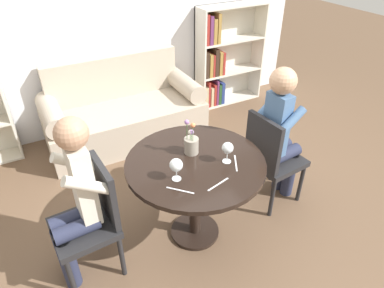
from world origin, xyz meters
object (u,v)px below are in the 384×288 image
at_px(wine_glass_right, 228,149).
at_px(flower_vase, 191,144).
at_px(bookshelf_right, 220,59).
at_px(person_left, 75,202).
at_px(wine_glass_left, 176,166).
at_px(chair_right, 271,156).
at_px(chair_left, 93,217).
at_px(person_right, 281,133).
at_px(couch, 124,114).

distance_m(wine_glass_right, flower_vase, 0.28).
bearing_deg(bookshelf_right, person_left, -140.65).
xyz_separation_m(bookshelf_right, wine_glass_left, (-1.68, -2.09, 0.24)).
bearing_deg(chair_right, chair_left, 84.08).
distance_m(chair_left, person_right, 1.64).
height_order(person_right, flower_vase, person_right).
xyz_separation_m(couch, bookshelf_right, (1.48, 0.27, 0.31)).
relative_size(couch, wine_glass_left, 10.79).
bearing_deg(chair_left, couch, 151.56).
distance_m(couch, person_left, 1.89).
relative_size(wine_glass_left, wine_glass_right, 1.01).
bearing_deg(wine_glass_right, person_left, 170.57).
relative_size(person_left, wine_glass_left, 7.87).
bearing_deg(person_left, chair_left, 92.25).
relative_size(bookshelf_right, wine_glass_right, 8.13).
height_order(chair_left, wine_glass_right, wine_glass_right).
bearing_deg(wine_glass_right, person_right, 14.40).
xyz_separation_m(bookshelf_right, person_left, (-2.33, -1.91, 0.06)).
bearing_deg(flower_vase, chair_right, -4.92).
height_order(chair_left, chair_right, same).
bearing_deg(couch, bookshelf_right, 10.25).
distance_m(chair_right, person_left, 1.64).
xyz_separation_m(wine_glass_right, flower_vase, (-0.17, 0.22, -0.03)).
distance_m(couch, chair_left, 1.82).
relative_size(person_left, wine_glass_right, 7.95).
relative_size(couch, person_left, 1.37).
bearing_deg(wine_glass_left, bookshelf_right, 51.14).
relative_size(person_right, flower_vase, 4.62).
height_order(bookshelf_right, wine_glass_right, bookshelf_right).
height_order(person_left, wine_glass_left, person_left).
distance_m(bookshelf_right, chair_left, 2.95).
bearing_deg(chair_left, person_left, -87.75).
relative_size(couch, bookshelf_right, 1.34).
bearing_deg(flower_vase, wine_glass_left, -136.29).
distance_m(chair_left, person_left, 0.21).
distance_m(couch, bookshelf_right, 1.53).
bearing_deg(wine_glass_left, person_left, 164.70).
bearing_deg(wine_glass_right, bookshelf_right, 58.50).
bearing_deg(couch, chair_left, -115.17).
bearing_deg(person_right, person_left, 84.88).
height_order(chair_left, wine_glass_left, wine_glass_left).
xyz_separation_m(person_left, person_right, (1.71, -0.01, 0.01)).
distance_m(bookshelf_right, chair_right, 2.06).
height_order(couch, bookshelf_right, bookshelf_right).
distance_m(person_left, wine_glass_right, 1.08).
bearing_deg(chair_right, person_left, 84.43).
relative_size(chair_right, wine_glass_left, 5.53).
xyz_separation_m(person_right, wine_glass_right, (-0.66, -0.17, 0.16)).
relative_size(chair_left, wine_glass_right, 5.58).
xyz_separation_m(bookshelf_right, chair_right, (-0.71, -1.93, -0.12)).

